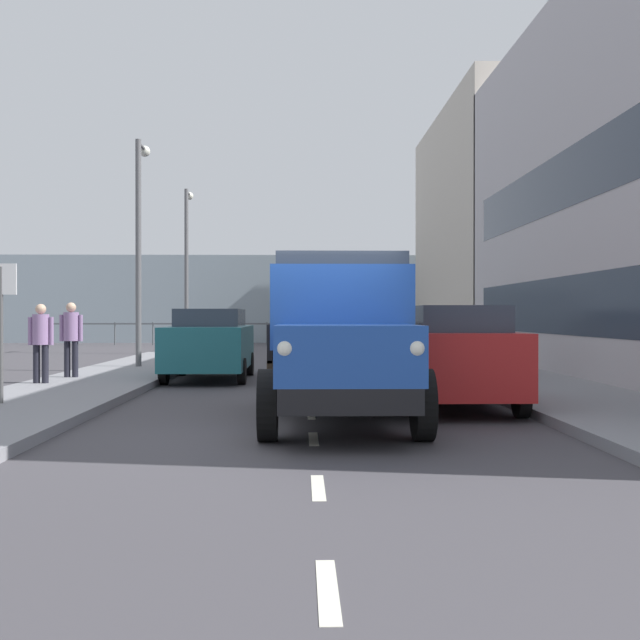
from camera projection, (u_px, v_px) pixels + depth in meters
ground_plane at (307, 373)px, 21.80m from camera, size 80.00×80.00×0.00m
sidewalk_left at (481, 370)px, 21.91m from camera, size 2.77×43.03×0.15m
sidewalk_right at (132, 371)px, 21.70m from camera, size 2.77×43.03×0.15m
road_centreline_markings at (308, 376)px, 20.77m from camera, size 0.12×38.79×0.01m
building_far_block at (521, 232)px, 36.80m from camera, size 7.51×15.15×10.76m
sea_horizon at (304, 299)px, 46.30m from camera, size 80.00×0.80×5.00m
seawall_railing at (305, 328)px, 42.71m from camera, size 28.08×0.08×1.20m
truck_vintage_blue at (341, 343)px, 11.32m from camera, size 2.17×5.64×2.43m
car_red_kerbside_near at (454, 356)px, 13.40m from camera, size 1.80×3.87×1.72m
car_maroon_kerbside_1 at (409, 344)px, 18.98m from camera, size 1.78×4.58×1.72m
car_grey_kerbside_2 at (384, 337)px, 24.83m from camera, size 1.89×4.06×1.72m
car_teal_oppositeside_0 at (210, 343)px, 19.64m from camera, size 1.94×4.53×1.72m
pedestrian_with_bag at (41, 337)px, 16.83m from camera, size 0.53×0.34×1.66m
pedestrian_couple_b at (71, 333)px, 18.47m from camera, size 0.53×0.34×1.71m
lamp_post_promenade at (140, 231)px, 22.53m from camera, size 0.32×1.14×6.31m
lamp_post_far at (187, 255)px, 32.65m from camera, size 0.32×1.14×6.52m
street_sign at (1, 308)px, 12.98m from camera, size 0.50×0.07×2.25m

